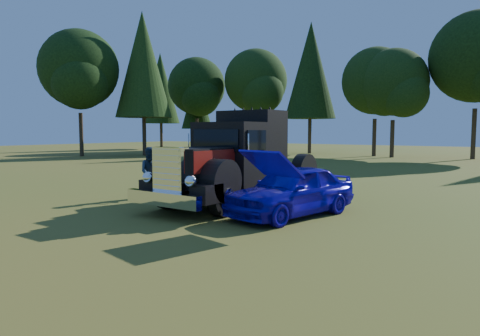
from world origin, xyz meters
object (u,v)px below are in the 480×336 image
object	(u,v)px
spectator_near	(195,177)
distant_teal_car	(247,148)
hotrod_coupe	(292,190)
diamond_t_truck	(237,163)
spectator_far	(152,173)

from	to	relation	value
spectator_near	distant_teal_car	xyz separation A→B (m)	(-15.45, 25.70, -0.20)
spectator_near	distant_teal_car	size ratio (longest dim) A/B	0.44
hotrod_coupe	diamond_t_truck	bearing A→B (deg)	160.03
diamond_t_truck	distant_teal_car	xyz separation A→B (m)	(-16.84, 25.26, -0.69)
hotrod_coupe	spectator_far	world-z (taller)	hotrod_coupe
hotrod_coupe	spectator_far	xyz separation A→B (m)	(-5.43, -0.05, 0.18)
diamond_t_truck	spectator_far	world-z (taller)	diamond_t_truck
diamond_t_truck	spectator_far	distance (m)	3.10
distant_teal_car	spectator_near	bearing A→B (deg)	-8.94
spectator_near	diamond_t_truck	bearing A→B (deg)	-60.87
spectator_far	hotrod_coupe	bearing A→B (deg)	-49.64
diamond_t_truck	distant_teal_car	distance (m)	30.37
spectator_far	distant_teal_car	size ratio (longest dim) A/B	0.49
spectator_far	diamond_t_truck	bearing A→B (deg)	-31.99
hotrod_coupe	distant_teal_car	xyz separation A→B (m)	(-19.35, 26.17, -0.11)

